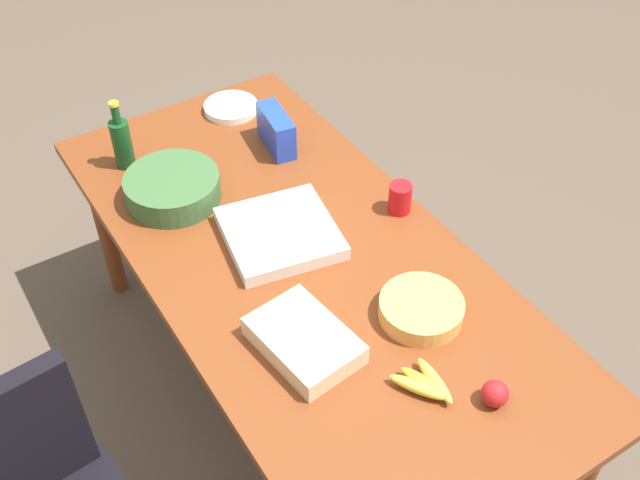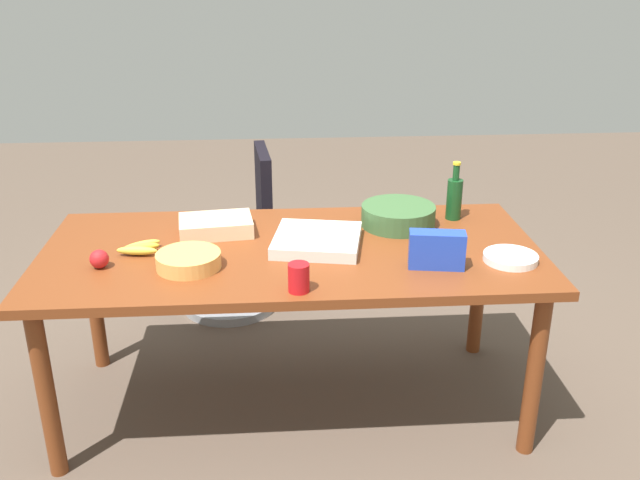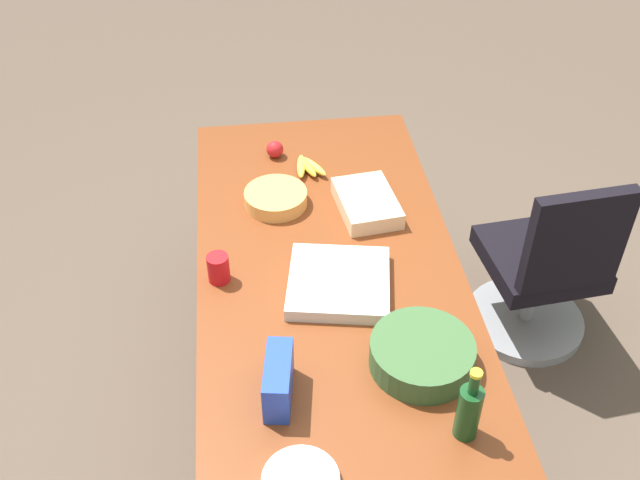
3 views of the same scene
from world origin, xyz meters
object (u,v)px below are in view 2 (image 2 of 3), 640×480
at_px(chip_bag_blue, 437,250).
at_px(sheet_cake, 216,226).
at_px(red_solo_cup, 299,278).
at_px(banana_bunch, 139,248).
at_px(salad_bowl, 398,216).
at_px(chip_bowl, 189,260).
at_px(apple_red, 99,259).
at_px(conference_table, 291,265).
at_px(paper_plate_stack, 511,258).
at_px(wine_bottle, 454,197).
at_px(pizza_box, 317,240).
at_px(office_chair, 237,248).

bearing_deg(chip_bag_blue, sheet_cake, 154.50).
bearing_deg(red_solo_cup, sheet_cake, 119.79).
bearing_deg(chip_bag_blue, banana_bunch, 169.66).
bearing_deg(salad_bowl, chip_bowl, -156.30).
height_order(chip_bowl, red_solo_cup, red_solo_cup).
xyz_separation_m(apple_red, salad_bowl, (1.27, 0.38, 0.01)).
distance_m(conference_table, salad_bowl, 0.57).
distance_m(chip_bowl, banana_bunch, 0.27).
bearing_deg(paper_plate_stack, wine_bottle, 102.70).
bearing_deg(apple_red, wine_bottle, 16.18).
distance_m(salad_bowl, pizza_box, 0.44).
relative_size(wine_bottle, chip_bowl, 1.07).
height_order(apple_red, pizza_box, apple_red).
bearing_deg(sheet_cake, conference_table, -30.66).
height_order(banana_bunch, sheet_cake, sheet_cake).
distance_m(conference_table, wine_bottle, 0.85).
distance_m(chip_bag_blue, chip_bowl, 0.99).
xyz_separation_m(conference_table, apple_red, (-0.77, -0.15, 0.12)).
height_order(chip_bag_blue, pizza_box, chip_bag_blue).
bearing_deg(wine_bottle, salad_bowl, -165.71).
bearing_deg(conference_table, sheet_cake, 149.34).
relative_size(office_chair, apple_red, 12.41).
height_order(paper_plate_stack, chip_bowl, chip_bowl).
xyz_separation_m(wine_bottle, red_solo_cup, (-0.76, -0.71, -0.05)).
distance_m(office_chair, pizza_box, 1.16).
distance_m(chip_bag_blue, paper_plate_stack, 0.32).
xyz_separation_m(chip_bag_blue, wine_bottle, (0.20, 0.54, 0.03)).
distance_m(conference_table, pizza_box, 0.15).
bearing_deg(apple_red, chip_bowl, -3.78).
height_order(chip_bag_blue, sheet_cake, chip_bag_blue).
bearing_deg(salad_bowl, conference_table, -155.15).
relative_size(wine_bottle, banana_bunch, 1.56).
xyz_separation_m(office_chair, sheet_cake, (-0.04, -0.82, 0.46)).
height_order(wine_bottle, red_solo_cup, wine_bottle).
bearing_deg(chip_bowl, wine_bottle, 21.62).
bearing_deg(pizza_box, paper_plate_stack, -5.09).
height_order(apple_red, banana_bunch, apple_red).
bearing_deg(sheet_cake, pizza_box, -21.84).
relative_size(office_chair, wine_bottle, 3.42).
bearing_deg(conference_table, office_chair, 105.96).
bearing_deg(banana_bunch, chip_bag_blue, -10.34).
height_order(apple_red, salad_bowl, salad_bowl).
bearing_deg(wine_bottle, apple_red, -163.82).
xyz_separation_m(office_chair, red_solo_cup, (0.31, -1.42, 0.48)).
distance_m(paper_plate_stack, red_solo_cup, 0.90).
distance_m(apple_red, wine_bottle, 1.61).
xyz_separation_m(chip_bag_blue, red_solo_cup, (-0.56, -0.17, -0.02)).
relative_size(office_chair, chip_bowl, 3.65).
bearing_deg(conference_table, paper_plate_stack, -12.66).
bearing_deg(banana_bunch, office_chair, 71.42).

